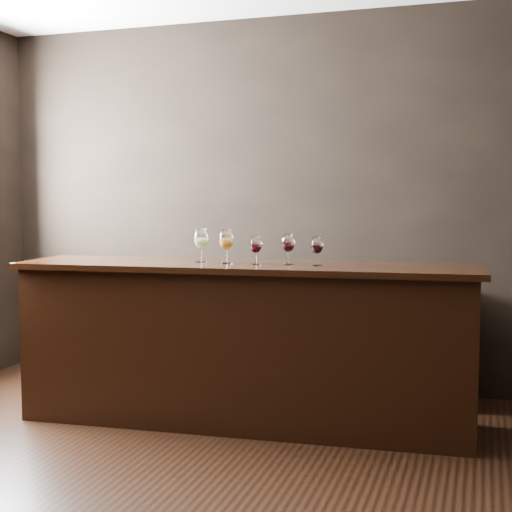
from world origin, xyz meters
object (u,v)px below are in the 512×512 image
(back_bar_shelf, at_px, (312,340))
(glass_white, at_px, (201,239))
(bar_counter, at_px, (244,347))
(glass_red_a, at_px, (256,245))
(glass_amber, at_px, (226,240))
(glass_red_b, at_px, (288,244))
(glass_red_c, at_px, (317,246))

(back_bar_shelf, height_order, glass_white, glass_white)
(bar_counter, xyz_separation_m, back_bar_shelf, (0.25, 0.83, -0.10))
(glass_white, distance_m, glass_red_a, 0.40)
(glass_white, xyz_separation_m, glass_amber, (0.19, -0.04, 0.00))
(back_bar_shelf, bearing_deg, glass_red_b, -87.54)
(bar_counter, distance_m, back_bar_shelf, 0.87)
(back_bar_shelf, relative_size, glass_white, 10.08)
(glass_white, xyz_separation_m, glass_red_a, (0.39, -0.06, -0.03))
(glass_red_b, xyz_separation_m, glass_red_c, (0.18, -0.00, -0.01))
(glass_red_c, bearing_deg, back_bar_shelf, 104.97)
(back_bar_shelf, bearing_deg, glass_amber, -112.92)
(bar_counter, distance_m, glass_red_a, 0.66)
(glass_white, distance_m, glass_amber, 0.19)
(glass_amber, bearing_deg, glass_white, 166.80)
(glass_red_b, bearing_deg, glass_white, 179.70)
(glass_red_b, bearing_deg, bar_counter, -175.50)
(glass_red_a, bearing_deg, glass_white, 170.70)
(back_bar_shelf, distance_m, glass_red_b, 1.11)
(glass_white, bearing_deg, bar_counter, -4.73)
(bar_counter, bearing_deg, glass_white, 171.30)
(glass_red_b, relative_size, glass_red_c, 1.09)
(back_bar_shelf, xyz_separation_m, glass_red_b, (0.03, -0.81, 0.76))
(bar_counter, xyz_separation_m, glass_white, (-0.30, 0.03, 0.67))
(glass_red_c, bearing_deg, glass_white, 179.53)
(bar_counter, relative_size, glass_red_c, 15.89)
(glass_red_b, bearing_deg, glass_amber, -174.01)
(back_bar_shelf, distance_m, glass_white, 1.24)
(glass_amber, bearing_deg, glass_red_a, -5.59)
(glass_white, relative_size, glass_red_c, 1.22)
(glass_white, height_order, glass_amber, glass_amber)
(back_bar_shelf, bearing_deg, glass_white, -124.25)
(back_bar_shelf, relative_size, glass_red_b, 11.24)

